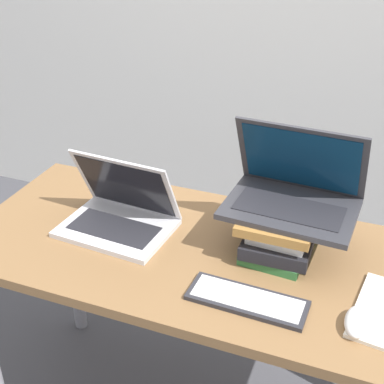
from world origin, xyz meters
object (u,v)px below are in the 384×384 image
at_px(wireless_keyboard, 247,300).
at_px(mouse, 357,322).
at_px(laptop_on_books, 294,192).
at_px(book_stack, 280,232).
at_px(laptop_left, 120,214).

relative_size(wireless_keyboard, mouse, 2.74).
bearing_deg(mouse, laptop_on_books, 128.64).
xyz_separation_m(book_stack, mouse, (0.24, -0.23, -0.04)).
bearing_deg(wireless_keyboard, laptop_on_books, 81.69).
bearing_deg(book_stack, mouse, -44.41).
bearing_deg(laptop_left, laptop_on_books, 11.01).
height_order(book_stack, mouse, book_stack).
xyz_separation_m(wireless_keyboard, mouse, (0.26, 0.01, 0.01)).
xyz_separation_m(laptop_on_books, mouse, (0.22, -0.27, -0.15)).
relative_size(laptop_left, wireless_keyboard, 1.11).
bearing_deg(mouse, book_stack, 135.59).
distance_m(laptop_left, laptop_on_books, 0.51).
xyz_separation_m(laptop_left, mouse, (0.71, -0.18, -0.03)).
bearing_deg(laptop_on_books, mouse, -51.36).
height_order(laptop_on_books, wireless_keyboard, laptop_on_books).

